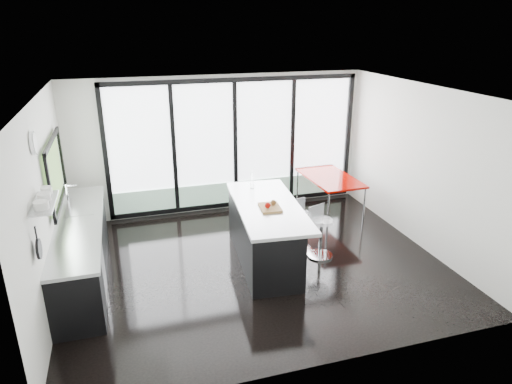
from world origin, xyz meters
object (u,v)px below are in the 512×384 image
object	(u,v)px
island	(263,232)
bar_stool_near	(321,238)
red_table	(329,196)
bar_stool_far	(300,232)

from	to	relation	value
island	bar_stool_near	size ratio (longest dim) A/B	3.62
red_table	bar_stool_near	bearing A→B (deg)	-119.37
bar_stool_near	bar_stool_far	bearing A→B (deg)	115.57
island	bar_stool_near	bearing A→B (deg)	-11.90
island	red_table	bearing A→B (deg)	36.91
bar_stool_far	red_table	xyz separation A→B (m)	(1.16, 1.32, 0.06)
red_table	island	bearing A→B (deg)	-143.09
island	red_table	xyz separation A→B (m)	(1.86, 1.40, -0.09)
red_table	bar_stool_far	bearing A→B (deg)	-131.31
island	bar_stool_far	size ratio (longest dim) A/B	3.48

